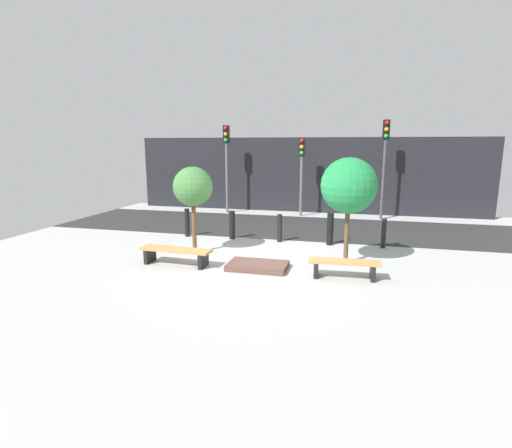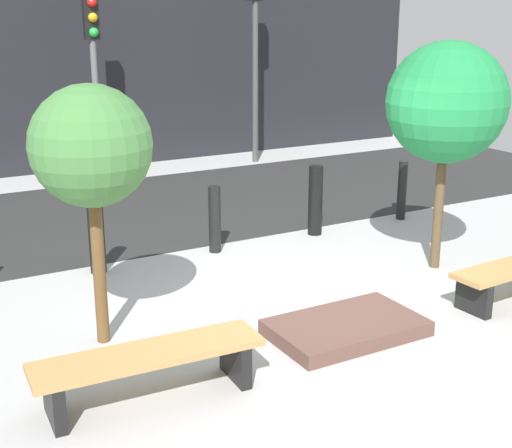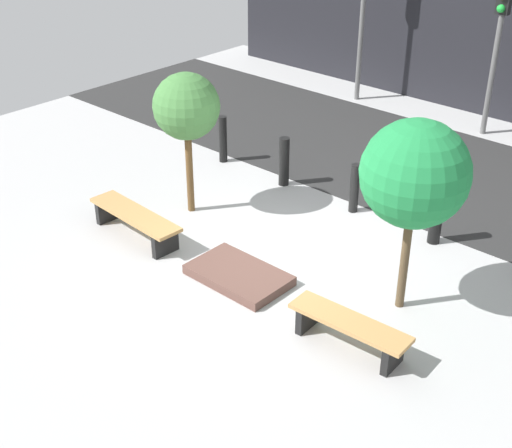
% 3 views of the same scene
% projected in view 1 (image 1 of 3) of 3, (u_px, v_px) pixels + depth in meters
% --- Properties ---
extents(ground_plane, '(18.00, 18.00, 0.00)m').
position_uv_depth(ground_plane, '(264.00, 261.00, 10.90)').
color(ground_plane, '#ABABAB').
extents(road_strip, '(18.00, 4.43, 0.01)m').
position_uv_depth(road_strip, '(291.00, 227.00, 15.36)').
color(road_strip, '#2A2A2A').
rests_on(road_strip, ground).
extents(building_facade, '(16.20, 0.50, 3.44)m').
position_uv_depth(building_facade, '(305.00, 175.00, 18.65)').
color(building_facade, black).
rests_on(building_facade, ground).
extents(bench_left, '(1.95, 0.58, 0.44)m').
position_uv_depth(bench_left, '(176.00, 253.00, 10.47)').
color(bench_left, black).
rests_on(bench_left, ground).
extents(bench_right, '(1.69, 0.52, 0.43)m').
position_uv_depth(bench_right, '(344.00, 265.00, 9.44)').
color(bench_right, black).
rests_on(bench_right, ground).
extents(planter_bed, '(1.51, 0.92, 0.15)m').
position_uv_depth(planter_bed, '(258.00, 266.00, 10.19)').
color(planter_bed, brown).
rests_on(planter_bed, ground).
extents(tree_behind_left_bench, '(1.13, 1.13, 2.51)m').
position_uv_depth(tree_behind_left_bench, '(193.00, 187.00, 11.35)').
color(tree_behind_left_bench, brown).
rests_on(tree_behind_left_bench, ground).
extents(tree_behind_right_bench, '(1.45, 1.45, 2.80)m').
position_uv_depth(tree_behind_right_bench, '(349.00, 186.00, 10.29)').
color(tree_behind_right_bench, brown).
rests_on(tree_behind_right_bench, ground).
extents(bollard_far_left, '(0.17, 0.17, 0.96)m').
position_uv_depth(bollard_far_left, '(187.00, 223.00, 13.70)').
color(bollard_far_left, black).
rests_on(bollard_far_left, ground).
extents(bollard_left, '(0.20, 0.20, 0.95)m').
position_uv_depth(bollard_left, '(232.00, 225.00, 13.32)').
color(bollard_left, black).
rests_on(bollard_left, ground).
extents(bollard_center, '(0.16, 0.16, 0.91)m').
position_uv_depth(bollard_center, '(280.00, 228.00, 12.93)').
color(bollard_center, black).
rests_on(bollard_center, ground).
extents(bollard_right, '(0.21, 0.21, 1.01)m').
position_uv_depth(bollard_right, '(330.00, 229.00, 12.53)').
color(bollard_right, black).
rests_on(bollard_right, ground).
extents(bollard_far_right, '(0.14, 0.14, 0.92)m').
position_uv_depth(bollard_far_right, '(384.00, 233.00, 12.16)').
color(bollard_far_right, black).
rests_on(bollard_far_right, ground).
extents(traffic_light_west, '(0.28, 0.27, 3.96)m').
position_uv_depth(traffic_light_west, '(226.00, 153.00, 18.03)').
color(traffic_light_west, slate).
rests_on(traffic_light_west, ground).
extents(traffic_light_mid_west, '(0.28, 0.27, 3.40)m').
position_uv_depth(traffic_light_mid_west, '(302.00, 162.00, 17.28)').
color(traffic_light_mid_west, '#606060').
rests_on(traffic_light_mid_west, ground).
extents(traffic_light_mid_east, '(0.28, 0.27, 4.10)m').
position_uv_depth(traffic_light_mid_east, '(385.00, 152.00, 16.37)').
color(traffic_light_mid_east, '#474747').
rests_on(traffic_light_mid_east, ground).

